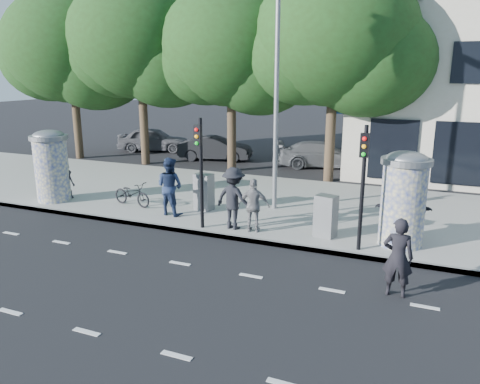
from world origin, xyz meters
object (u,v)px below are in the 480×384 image
at_px(cabinet_right, 326,216).
at_px(car_right, 321,154).
at_px(cabinet_left, 204,192).
at_px(street_lamp, 276,74).
at_px(traffic_pole_far, 363,176).
at_px(ped_a, 64,178).
at_px(ad_column_left, 51,164).
at_px(man_road, 398,257).
at_px(traffic_pole_near, 200,162).
at_px(car_left, 153,139).
at_px(ad_column_right, 403,197).
at_px(car_mid, 215,148).
at_px(ped_f, 404,212).
at_px(ped_d, 234,198).
at_px(ped_c, 170,186).
at_px(ped_e, 254,206).
at_px(bicycle, 132,194).

bearing_deg(cabinet_right, car_right, 119.05).
distance_m(cabinet_right, car_right, 11.16).
bearing_deg(cabinet_left, street_lamp, 33.54).
relative_size(traffic_pole_far, cabinet_left, 2.65).
relative_size(ped_a, cabinet_left, 1.26).
bearing_deg(ad_column_left, street_lamp, 14.94).
bearing_deg(man_road, traffic_pole_near, -20.83).
xyz_separation_m(ped_a, car_left, (-3.41, 11.36, -0.22)).
bearing_deg(ad_column_right, car_mid, 136.22).
height_order(street_lamp, cabinet_right, street_lamp).
bearing_deg(traffic_pole_far, ped_a, 174.66).
bearing_deg(cabinet_right, man_road, -36.34).
bearing_deg(car_left, ped_f, -144.28).
height_order(ped_d, car_right, ped_d).
relative_size(ped_c, ped_e, 1.19).
bearing_deg(ped_e, cabinet_right, -179.50).
bearing_deg(ped_a, ad_column_left, 58.78).
bearing_deg(traffic_pole_far, ped_e, 174.45).
relative_size(ped_d, ped_f, 1.13).
bearing_deg(ad_column_left, traffic_pole_near, -6.11).
height_order(ped_c, ped_f, ped_c).
bearing_deg(street_lamp, ped_f, -19.29).
distance_m(ped_f, cabinet_left, 6.68).
bearing_deg(car_left, ped_c, -163.56).
relative_size(ad_column_left, traffic_pole_far, 0.78).
xyz_separation_m(ped_a, cabinet_left, (5.55, 0.77, -0.17)).
bearing_deg(cabinet_left, ped_f, 4.46).
bearing_deg(ped_a, car_left, -71.75).
bearing_deg(car_mid, car_left, 63.15).
relative_size(ad_column_right, ped_e, 1.61).
relative_size(ad_column_right, traffic_pole_far, 0.78).
height_order(cabinet_left, car_mid, cabinet_left).
bearing_deg(bicycle, car_right, -14.02).
bearing_deg(car_mid, cabinet_right, -153.01).
distance_m(cabinet_right, car_left, 17.85).
height_order(ped_d, cabinet_right, ped_d).
distance_m(ad_column_right, car_mid, 14.85).
xyz_separation_m(ad_column_left, man_road, (12.55, -2.78, -0.63)).
height_order(traffic_pole_near, cabinet_right, traffic_pole_near).
bearing_deg(ped_e, ped_c, -20.96).
xyz_separation_m(ad_column_right, traffic_pole_far, (-1.00, -0.91, 0.69)).
distance_m(bicycle, car_left, 12.83).
xyz_separation_m(ad_column_right, man_road, (0.15, -2.98, -0.63)).
distance_m(street_lamp, ped_a, 8.86).
bearing_deg(ped_e, traffic_pole_near, -0.38).
bearing_deg(ad_column_right, car_right, 114.02).
distance_m(ad_column_left, traffic_pole_far, 11.44).
height_order(man_road, cabinet_right, man_road).
relative_size(ad_column_right, ped_c, 1.35).
bearing_deg(ped_f, ped_a, -7.18).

